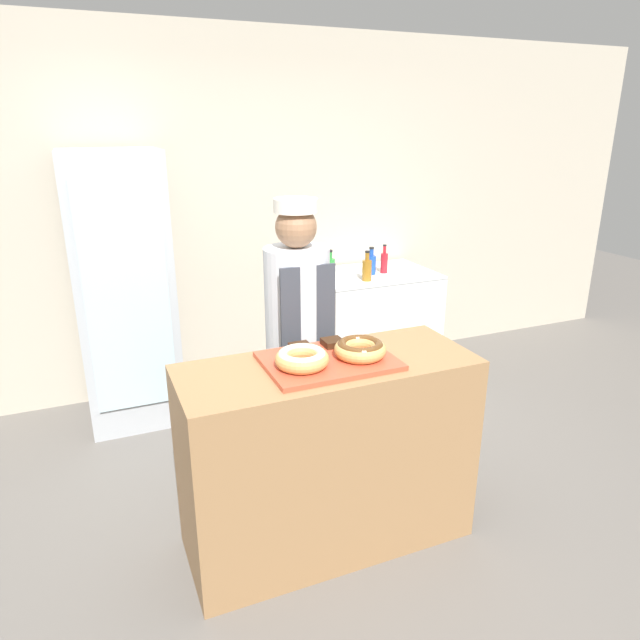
{
  "coord_description": "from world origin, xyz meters",
  "views": [
    {
      "loc": [
        -0.98,
        -2.21,
        2.03
      ],
      "look_at": [
        0.0,
        0.1,
        1.16
      ],
      "focal_mm": 32.0,
      "sensor_mm": 36.0,
      "label": 1
    }
  ],
  "objects": [
    {
      "name": "display_counter",
      "position": [
        0.0,
        0.0,
        0.49
      ],
      "size": [
        1.4,
        0.55,
        0.98
      ],
      "color": "#997047",
      "rests_on": "ground_plane"
    },
    {
      "name": "baker_person",
      "position": [
        0.05,
        0.54,
        0.88
      ],
      "size": [
        0.35,
        0.35,
        1.66
      ],
      "color": "#4C4C51",
      "rests_on": "ground_plane"
    },
    {
      "name": "donut_chocolate_glaze",
      "position": [
        0.14,
        -0.04,
        1.04
      ],
      "size": [
        0.24,
        0.24,
        0.08
      ],
      "color": "tan",
      "rests_on": "serving_tray"
    },
    {
      "name": "serving_tray",
      "position": [
        0.0,
        0.0,
        0.99
      ],
      "size": [
        0.59,
        0.43,
        0.02
      ],
      "color": "#D84C33",
      "rests_on": "display_counter"
    },
    {
      "name": "brownie_back_left",
      "position": [
        -0.08,
        0.14,
        1.02
      ],
      "size": [
        0.1,
        0.1,
        0.03
      ],
      "color": "#382111",
      "rests_on": "serving_tray"
    },
    {
      "name": "ground_plane",
      "position": [
        0.0,
        0.0,
        0.0
      ],
      "size": [
        14.0,
        14.0,
        0.0
      ],
      "primitive_type": "plane",
      "color": "#66605B"
    },
    {
      "name": "bottle_green",
      "position": [
        0.77,
        1.73,
        0.97
      ],
      "size": [
        0.08,
        0.08,
        0.22
      ],
      "color": "#2D8C38",
      "rests_on": "chest_freezer"
    },
    {
      "name": "bottle_blue",
      "position": [
        1.12,
        1.7,
        0.97
      ],
      "size": [
        0.08,
        0.08,
        0.22
      ],
      "color": "#1E4CB2",
      "rests_on": "chest_freezer"
    },
    {
      "name": "brownie_back_right",
      "position": [
        0.08,
        0.14,
        1.02
      ],
      "size": [
        0.1,
        0.1,
        0.03
      ],
      "color": "#382111",
      "rests_on": "serving_tray"
    },
    {
      "name": "wall_back",
      "position": [
        0.0,
        2.13,
        1.35
      ],
      "size": [
        8.0,
        0.06,
        2.7
      ],
      "color": "#BCB29E",
      "rests_on": "ground_plane"
    },
    {
      "name": "donut_light_glaze",
      "position": [
        -0.14,
        -0.04,
        1.04
      ],
      "size": [
        0.24,
        0.24,
        0.08
      ],
      "color": "tan",
      "rests_on": "serving_tray"
    },
    {
      "name": "bottle_red",
      "position": [
        1.23,
        1.7,
        0.97
      ],
      "size": [
        0.06,
        0.06,
        0.23
      ],
      "color": "red",
      "rests_on": "chest_freezer"
    },
    {
      "name": "beverage_fridge",
      "position": [
        -0.76,
        1.72,
        0.94
      ],
      "size": [
        0.62,
        0.6,
        1.87
      ],
      "color": "#ADB2B7",
      "rests_on": "ground_plane"
    },
    {
      "name": "bottle_amber",
      "position": [
        0.99,
        1.54,
        0.97
      ],
      "size": [
        0.07,
        0.07,
        0.23
      ],
      "color": "#99661E",
      "rests_on": "chest_freezer"
    },
    {
      "name": "chest_freezer",
      "position": [
        1.15,
        1.73,
        0.45
      ],
      "size": [
        0.97,
        0.68,
        0.88
      ],
      "color": "white",
      "rests_on": "ground_plane"
    }
  ]
}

